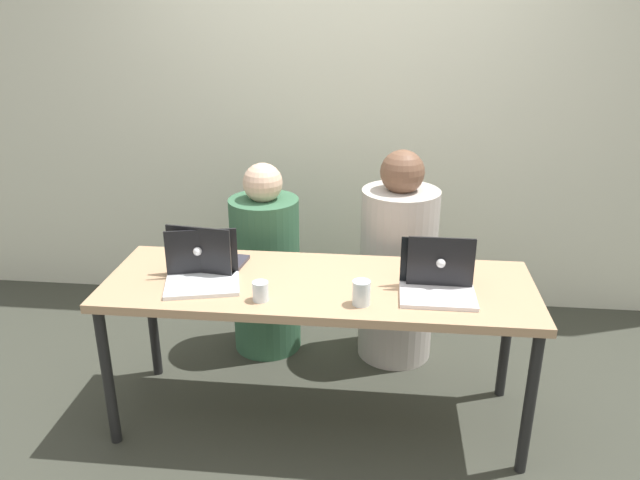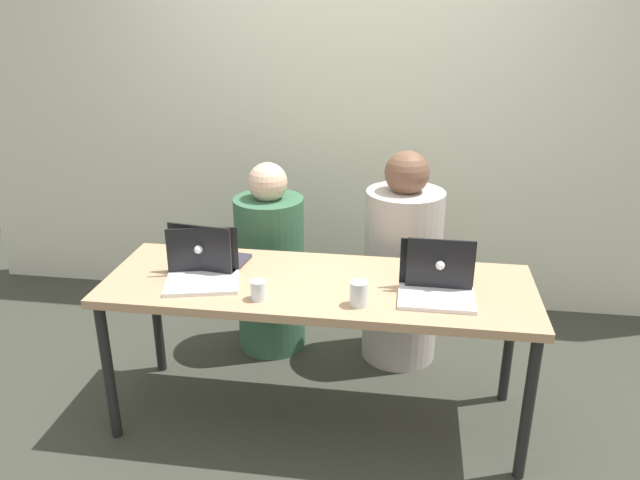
{
  "view_description": "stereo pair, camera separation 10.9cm",
  "coord_description": "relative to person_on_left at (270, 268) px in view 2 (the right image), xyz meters",
  "views": [
    {
      "loc": [
        0.28,
        -2.55,
        1.97
      ],
      "look_at": [
        0.0,
        0.07,
        0.92
      ],
      "focal_mm": 35.0,
      "sensor_mm": 36.0,
      "label": 1
    },
    {
      "loc": [
        0.39,
        -2.54,
        1.97
      ],
      "look_at": [
        0.0,
        0.07,
        0.92
      ],
      "focal_mm": 35.0,
      "sensor_mm": 36.0,
      "label": 2
    }
  ],
  "objects": [
    {
      "name": "laptop_front_right",
      "position": [
        0.9,
        -0.71,
        0.29
      ],
      "size": [
        0.33,
        0.27,
        0.23
      ],
      "rotation": [
        0.0,
        0.0,
        0.0
      ],
      "color": "silver",
      "rests_on": "desk"
    },
    {
      "name": "laptop_back_right",
      "position": [
        0.92,
        -0.58,
        0.3
      ],
      "size": [
        0.29,
        0.29,
        0.25
      ],
      "rotation": [
        0.0,
        0.0,
        3.13
      ],
      "color": "#B3B0B6",
      "rests_on": "desk"
    },
    {
      "name": "person_on_left",
      "position": [
        0.0,
        0.0,
        0.0
      ],
      "size": [
        0.47,
        0.47,
        1.12
      ],
      "rotation": [
        0.0,
        0.0,
        2.9
      ],
      "color": "#356143",
      "rests_on": "ground"
    },
    {
      "name": "laptop_front_left",
      "position": [
        -0.15,
        -0.71,
        0.29
      ],
      "size": [
        0.37,
        0.31,
        0.23
      ],
      "rotation": [
        0.0,
        0.0,
        0.24
      ],
      "color": "silver",
      "rests_on": "desk"
    },
    {
      "name": "ground_plane",
      "position": [
        0.37,
        -0.65,
        -0.5
      ],
      "size": [
        12.0,
        12.0,
        0.0
      ],
      "primitive_type": "plane",
      "color": "#36382E"
    },
    {
      "name": "desk",
      "position": [
        0.37,
        -0.65,
        0.18
      ],
      "size": [
        1.96,
        0.67,
        0.74
      ],
      "color": "tan",
      "rests_on": "ground"
    },
    {
      "name": "water_glass_right",
      "position": [
        0.58,
        -0.84,
        0.29
      ],
      "size": [
        0.08,
        0.08,
        0.11
      ],
      "color": "silver",
      "rests_on": "desk"
    },
    {
      "name": "laptop_back_left",
      "position": [
        -0.17,
        -0.56,
        0.3
      ],
      "size": [
        0.34,
        0.3,
        0.24
      ],
      "rotation": [
        0.0,
        0.0,
        3.01
      ],
      "color": "#36333F",
      "rests_on": "desk"
    },
    {
      "name": "back_wall",
      "position": [
        0.37,
        0.73,
        0.83
      ],
      "size": [
        5.09,
        0.1,
        2.66
      ],
      "primitive_type": "cube",
      "color": "beige",
      "rests_on": "ground"
    },
    {
      "name": "water_glass_left",
      "position": [
        0.15,
        -0.85,
        0.28
      ],
      "size": [
        0.07,
        0.07,
        0.09
      ],
      "color": "silver",
      "rests_on": "desk"
    },
    {
      "name": "person_on_right",
      "position": [
        0.75,
        0.0,
        0.04
      ],
      "size": [
        0.48,
        0.48,
        1.21
      ],
      "rotation": [
        0.0,
        0.0,
        3.31
      ],
      "color": "#B8AFA5",
      "rests_on": "ground"
    }
  ]
}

